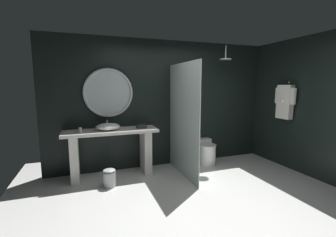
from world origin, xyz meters
TOP-DOWN VIEW (x-y plane):
  - ground_plane at (0.00, 0.00)m, footprint 5.76×5.76m
  - back_wall_panel at (0.00, 1.90)m, footprint 4.80×0.10m
  - side_wall_right at (2.35, 0.76)m, footprint 0.10×2.47m
  - vanity_counter at (-1.17, 1.57)m, footprint 1.69×0.52m
  - vessel_sink at (-1.22, 1.55)m, footprint 0.43×0.35m
  - tumbler_cup at (-1.70, 1.52)m, footprint 0.06×0.06m
  - tissue_box at (-0.60, 1.54)m, footprint 0.18×0.14m
  - round_wall_mirror at (-1.17, 1.81)m, footprint 0.93×0.05m
  - shower_glass_panel at (0.10, 1.18)m, footprint 0.02×1.34m
  - rain_shower_head at (1.18, 1.49)m, footprint 0.24×0.24m
  - hanging_bathrobe at (2.21, 0.88)m, footprint 0.20×0.49m
  - toilet at (0.82, 1.58)m, footprint 0.39×0.56m
  - waste_bin at (-1.27, 1.11)m, footprint 0.21×0.21m

SIDE VIEW (x-z plane):
  - ground_plane at x=0.00m, z-range 0.00..0.00m
  - waste_bin at x=-1.27m, z-range 0.00..0.31m
  - toilet at x=0.82m, z-range 0.01..0.53m
  - vanity_counter at x=-1.17m, z-range 0.11..1.00m
  - tissue_box at x=-0.60m, z-range 0.88..0.95m
  - tumbler_cup at x=-1.70m, z-range 0.88..0.97m
  - vessel_sink at x=-1.22m, z-range 0.86..1.03m
  - shower_glass_panel at x=0.10m, z-range 0.00..2.10m
  - back_wall_panel at x=0.00m, z-range 0.00..2.60m
  - side_wall_right at x=2.35m, z-range 0.00..2.60m
  - hanging_bathrobe at x=2.21m, z-range 1.01..1.76m
  - round_wall_mirror at x=-1.17m, z-range 1.09..2.01m
  - rain_shower_head at x=1.18m, z-range 2.10..2.38m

